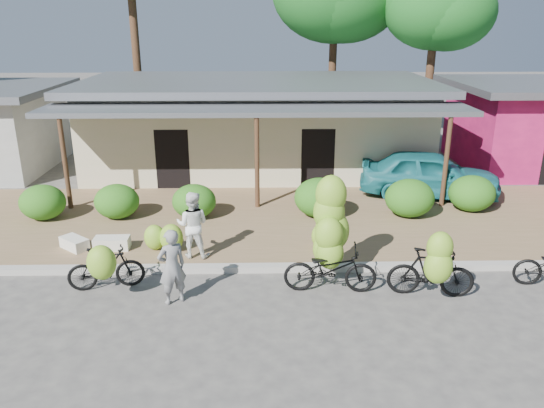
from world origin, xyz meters
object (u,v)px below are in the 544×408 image
at_px(bystander, 193,225).
at_px(teal_van, 429,174).
at_px(sack_near, 112,243).
at_px(tree_near_right, 431,5).
at_px(bike_left, 105,267).
at_px(bike_center, 330,245).
at_px(sack_far, 74,243).
at_px(bike_right, 433,269).
at_px(vendor, 172,267).

xyz_separation_m(bystander, teal_van, (6.94, 4.40, -0.07)).
distance_m(sack_near, bystander, 2.22).
bearing_deg(tree_near_right, bystander, -126.26).
bearing_deg(bystander, bike_left, 49.69).
bearing_deg(sack_near, bike_left, -78.45).
distance_m(bike_center, sack_far, 6.36).
height_order(sack_far, bystander, bystander).
xyz_separation_m(bike_right, vendor, (-5.27, -0.01, 0.11)).
bearing_deg(vendor, bike_center, 161.36).
relative_size(tree_near_right, sack_near, 9.11).
relative_size(bike_right, sack_near, 2.15).
relative_size(bystander, teal_van, 0.37).
height_order(sack_near, sack_far, sack_near).
bearing_deg(bystander, bike_center, 164.53).
xyz_separation_m(tree_near_right, bystander, (-8.81, -12.01, -5.12)).
bearing_deg(sack_far, vendor, -41.26).
distance_m(tree_near_right, teal_van, 9.40).
bearing_deg(sack_near, sack_far, 178.12).
bearing_deg(sack_near, vendor, -52.29).
distance_m(tree_near_right, bike_right, 15.42).
relative_size(bike_center, bystander, 1.50).
bearing_deg(bike_center, bike_left, 96.12).
xyz_separation_m(tree_near_right, bike_left, (-10.48, -13.52, -5.46)).
xyz_separation_m(bike_right, sack_near, (-7.15, 2.43, -0.42)).
relative_size(tree_near_right, bike_left, 4.66).
bearing_deg(bike_center, bystander, 70.68).
bearing_deg(vendor, tree_near_right, -152.94).
height_order(bike_left, vendor, vendor).
distance_m(bike_center, teal_van, 6.90).
bearing_deg(tree_near_right, bike_right, -104.92).
bearing_deg(tree_near_right, sack_far, -135.71).
relative_size(bike_center, sack_near, 2.83).
relative_size(bike_center, sack_far, 3.21).
bearing_deg(bike_left, vendor, -119.32).
relative_size(sack_near, teal_van, 0.20).
xyz_separation_m(sack_near, vendor, (1.89, -2.44, 0.53)).
bearing_deg(tree_near_right, bike_center, -113.32).
bearing_deg(bike_right, vendor, 98.60).
xyz_separation_m(tree_near_right, sack_near, (-10.88, -11.55, -5.77)).
bearing_deg(tree_near_right, vendor, -122.74).
xyz_separation_m(tree_near_right, sack_far, (-11.81, -11.52, -5.78)).
relative_size(tree_near_right, bike_right, 4.23).
distance_m(bike_center, sack_near, 5.48).
distance_m(vendor, bystander, 1.99).
xyz_separation_m(bike_right, sack_far, (-8.08, 2.46, -0.43)).
bearing_deg(teal_van, sack_far, 123.46).
height_order(tree_near_right, bystander, tree_near_right).
bearing_deg(bike_left, teal_van, -67.27).
relative_size(vendor, bystander, 0.99).
relative_size(bike_left, bike_center, 0.69).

